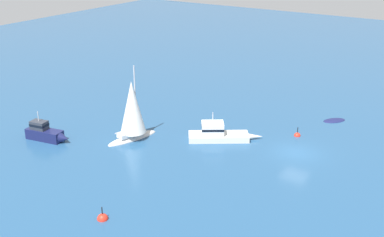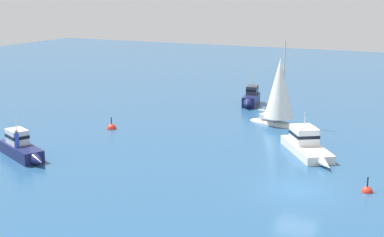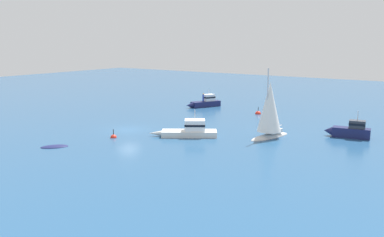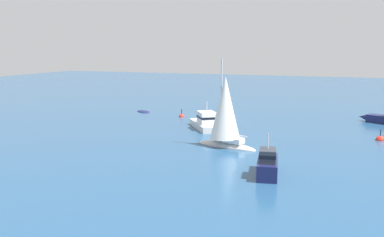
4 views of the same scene
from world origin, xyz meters
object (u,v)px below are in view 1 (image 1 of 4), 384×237
object	(u,v)px
sailboat	(132,112)
channel_buoy	(297,136)
powerboat_1	(218,133)
mooring_buoy	(103,219)
powerboat	(46,133)
rib	(334,121)

from	to	relation	value
sailboat	channel_buoy	bearing A→B (deg)	-39.00
powerboat_1	channel_buoy	bearing A→B (deg)	5.64
channel_buoy	sailboat	bearing A→B (deg)	35.16
sailboat	mooring_buoy	size ratio (longest dim) A/B	5.55
powerboat	powerboat_1	xyz separation A→B (m)	(-14.53, -9.51, -0.08)
channel_buoy	mooring_buoy	world-z (taller)	mooring_buoy
rib	powerboat	world-z (taller)	powerboat
rib	powerboat	xyz separation A→B (m)	(22.82, 21.08, 0.76)
rib	channel_buoy	xyz separation A→B (m)	(1.89, 6.25, 0.01)
channel_buoy	mooring_buoy	size ratio (longest dim) A/B	0.89
powerboat_1	sailboat	bearing A→B (deg)	176.56
powerboat	channel_buoy	bearing A→B (deg)	25.33
channel_buoy	powerboat	bearing A→B (deg)	35.32
mooring_buoy	powerboat_1	bearing A→B (deg)	-89.53
powerboat	channel_buoy	size ratio (longest dim) A/B	3.83
powerboat	mooring_buoy	distance (m)	16.54
powerboat	mooring_buoy	xyz separation A→B (m)	(-14.67, 7.60, -0.76)
sailboat	channel_buoy	world-z (taller)	sailboat
rib	sailboat	world-z (taller)	sailboat
channel_buoy	mooring_buoy	xyz separation A→B (m)	(6.26, 22.44, -0.00)
sailboat	powerboat	xyz separation A→B (m)	(7.12, 5.11, -2.06)
powerboat_1	channel_buoy	xyz separation A→B (m)	(-6.40, -5.33, -0.67)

